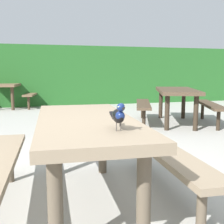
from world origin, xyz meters
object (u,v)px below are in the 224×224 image
at_px(bird_grackle, 119,115).
at_px(picnic_table_foreground, 86,140).
at_px(picnic_table_mid_right, 9,89).
at_px(picnic_table_far_centre, 177,98).

bearing_deg(bird_grackle, picnic_table_foreground, 101.68).
relative_size(bird_grackle, picnic_table_mid_right, 0.15).
bearing_deg(picnic_table_far_centre, bird_grackle, -123.12).
bearing_deg(picnic_table_foreground, picnic_table_far_centre, 51.13).
xyz_separation_m(bird_grackle, picnic_table_far_centre, (2.38, 3.65, -0.29)).
bearing_deg(picnic_table_mid_right, bird_grackle, -80.29).
bearing_deg(picnic_table_foreground, picnic_table_mid_right, 99.55).
relative_size(picnic_table_foreground, picnic_table_mid_right, 0.94).
xyz_separation_m(picnic_table_foreground, picnic_table_mid_right, (-1.17, 6.94, 0.00)).
bearing_deg(picnic_table_foreground, bird_grackle, -78.32).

